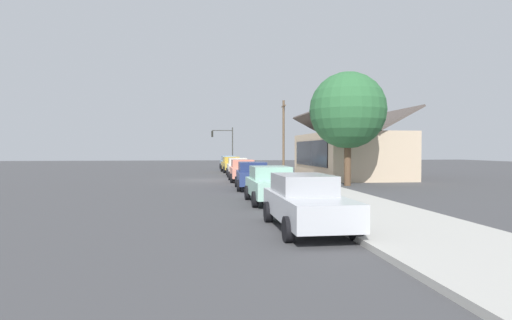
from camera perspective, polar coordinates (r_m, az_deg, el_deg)
ground_plane at (r=32.74m, az=-6.68°, el=-2.70°), size 120.00×120.00×0.00m
sidewalk_curb at (r=33.26m, az=3.02°, el=-2.49°), size 60.00×4.20×0.16m
car_skyblue at (r=50.28m, az=-3.69°, el=-0.33°), size 4.90×2.04×1.59m
car_mustard at (r=44.04m, az=-3.32°, el=-0.58°), size 4.73×2.14×1.59m
car_ivory at (r=37.64m, az=-2.46°, el=-0.91°), size 4.86×2.10×1.59m
car_coral at (r=31.33m, az=-1.78°, el=-1.38°), size 4.36×2.06×1.59m
car_navy at (r=25.28m, az=-0.45°, el=-2.05°), size 4.77×2.16×1.59m
car_seafoam at (r=18.71m, az=2.08°, el=-3.27°), size 4.32×2.10×1.59m
car_silver at (r=12.57m, az=6.72°, el=-5.56°), size 4.89×2.04×1.59m
storefront_building at (r=36.95m, az=12.20°, el=0.83°), size 13.03×6.81×5.55m
shade_tree at (r=28.16m, az=12.21°, el=6.51°), size 4.92×4.92×7.34m
traffic_light_main at (r=54.88m, az=-4.28°, el=2.61°), size 0.37×2.79×5.20m
utility_pole_wooden at (r=44.81m, az=3.72°, el=3.44°), size 1.80×0.24×7.50m
fire_hydrant_red at (r=17.23m, az=8.05°, el=-4.74°), size 0.22×0.22×0.71m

